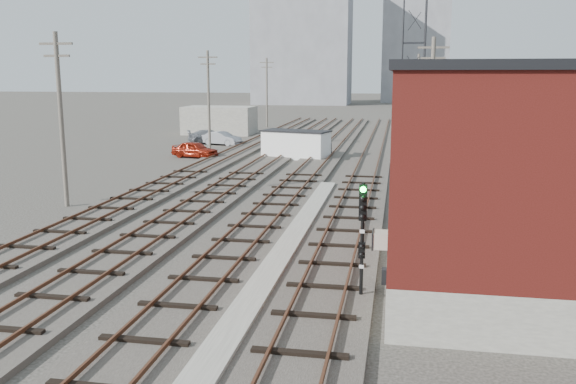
% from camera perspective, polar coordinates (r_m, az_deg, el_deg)
% --- Properties ---
extents(ground, '(320.00, 320.00, 0.00)m').
position_cam_1_polar(ground, '(69.45, 6.42, 5.20)').
color(ground, '#282621').
rests_on(ground, ground).
extents(track_right, '(3.20, 90.00, 0.39)m').
position_cam_1_polar(track_right, '(48.48, 7.64, 2.82)').
color(track_right, '#332D28').
rests_on(track_right, ground).
extents(track_mid_right, '(3.20, 90.00, 0.39)m').
position_cam_1_polar(track_mid_right, '(48.82, 2.94, 2.96)').
color(track_mid_right, '#332D28').
rests_on(track_mid_right, ground).
extents(track_mid_left, '(3.20, 90.00, 0.39)m').
position_cam_1_polar(track_mid_left, '(49.49, -1.66, 3.08)').
color(track_mid_left, '#332D28').
rests_on(track_mid_left, ground).
extents(track_left, '(3.20, 90.00, 0.39)m').
position_cam_1_polar(track_left, '(50.46, -6.12, 3.17)').
color(track_left, '#332D28').
rests_on(track_left, ground).
extents(platform_curb, '(0.90, 28.00, 0.26)m').
position_cam_1_polar(platform_curb, '(24.29, -0.01, -5.17)').
color(platform_curb, gray).
rests_on(platform_curb, ground).
extents(brick_building, '(6.54, 12.20, 7.22)m').
position_cam_1_polar(brick_building, '(21.39, 17.76, 1.70)').
color(brick_building, gray).
rests_on(brick_building, ground).
extents(lattice_tower, '(1.60, 1.60, 15.00)m').
position_cam_1_polar(lattice_tower, '(43.97, 11.61, 11.54)').
color(lattice_tower, black).
rests_on(lattice_tower, ground).
extents(utility_pole_left_a, '(1.80, 0.24, 9.00)m').
position_cam_1_polar(utility_pole_left_a, '(33.73, -20.48, 6.73)').
color(utility_pole_left_a, '#595147').
rests_on(utility_pole_left_a, ground).
extents(utility_pole_left_b, '(1.80, 0.24, 9.00)m').
position_cam_1_polar(utility_pole_left_b, '(56.66, -7.44, 8.75)').
color(utility_pole_left_b, '#595147').
rests_on(utility_pole_left_b, ground).
extents(utility_pole_left_c, '(1.80, 0.24, 9.00)m').
position_cam_1_polar(utility_pole_left_c, '(80.83, -1.99, 9.46)').
color(utility_pole_left_c, '#595147').
rests_on(utility_pole_left_c, ground).
extents(utility_pole_right_a, '(1.80, 0.24, 9.00)m').
position_cam_1_polar(utility_pole_right_a, '(37.06, 13.22, 7.45)').
color(utility_pole_right_a, '#595147').
rests_on(utility_pole_right_a, ground).
extents(utility_pole_right_b, '(1.80, 0.24, 9.00)m').
position_cam_1_polar(utility_pole_right_b, '(67.01, 12.01, 8.93)').
color(utility_pole_right_b, '#595147').
rests_on(utility_pole_right_b, ground).
extents(apartment_left, '(22.00, 14.00, 30.00)m').
position_cam_1_polar(apartment_left, '(145.96, 1.40, 14.13)').
color(apartment_left, gray).
rests_on(apartment_left, ground).
extents(apartment_right, '(16.00, 12.00, 26.00)m').
position_cam_1_polar(apartment_right, '(159.11, 11.80, 12.92)').
color(apartment_right, gray).
rests_on(apartment_right, ground).
extents(shed_left, '(8.00, 5.00, 3.20)m').
position_cam_1_polar(shed_left, '(72.18, -6.41, 6.69)').
color(shed_left, gray).
rests_on(shed_left, ground).
extents(shed_right, '(6.00, 6.00, 4.00)m').
position_cam_1_polar(shed_right, '(79.22, 13.52, 7.12)').
color(shed_right, gray).
rests_on(shed_right, ground).
extents(signal_mast, '(0.40, 0.40, 3.70)m').
position_cam_1_polar(signal_mast, '(18.60, 6.96, -3.94)').
color(signal_mast, gray).
rests_on(signal_mast, ground).
extents(switch_stand, '(0.34, 0.34, 1.41)m').
position_cam_1_polar(switch_stand, '(51.56, 3.92, 4.00)').
color(switch_stand, black).
rests_on(switch_stand, ground).
extents(site_trailer, '(6.00, 3.80, 2.34)m').
position_cam_1_polar(site_trailer, '(50.67, 0.74, 4.49)').
color(site_trailer, white).
rests_on(site_trailer, ground).
extents(car_red, '(4.30, 2.60, 1.37)m').
position_cam_1_polar(car_red, '(51.75, -8.70, 3.95)').
color(car_red, maroon).
rests_on(car_red, ground).
extents(car_silver, '(4.28, 2.68, 1.33)m').
position_cam_1_polar(car_silver, '(60.77, -6.20, 5.02)').
color(car_silver, '#97989E').
rests_on(car_silver, ground).
extents(car_grey, '(5.12, 3.45, 1.38)m').
position_cam_1_polar(car_grey, '(62.26, -7.21, 5.16)').
color(car_grey, gray).
rests_on(car_grey, ground).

